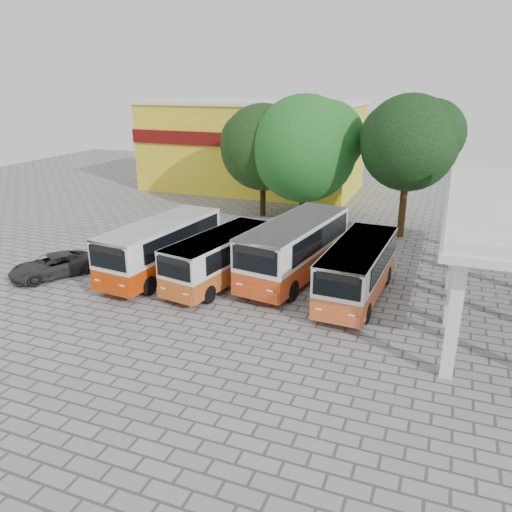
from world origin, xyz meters
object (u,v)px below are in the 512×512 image
at_px(bus_centre_left, 220,256).
at_px(bus_centre_right, 295,246).
at_px(bus_far_left, 161,245).
at_px(parked_car, 52,266).
at_px(bus_far_right, 358,268).

relative_size(bus_centre_left, bus_centre_right, 0.84).
height_order(bus_centre_left, bus_centre_right, bus_centre_right).
distance_m(bus_far_left, parked_car, 6.04).
height_order(bus_far_left, parked_car, bus_far_left).
xyz_separation_m(bus_far_left, bus_centre_right, (6.91, 2.10, 0.12)).
relative_size(bus_centre_left, bus_far_right, 0.98).
distance_m(bus_centre_left, parked_car, 9.27).
bearing_deg(parked_car, bus_far_left, 52.80).
relative_size(bus_centre_right, parked_car, 2.05).
height_order(bus_far_left, bus_far_right, bus_far_left).
bearing_deg(bus_far_right, bus_centre_left, -171.54).
xyz_separation_m(bus_centre_left, bus_far_right, (7.02, 0.66, 0.08)).
relative_size(bus_far_left, parked_car, 1.90).
bearing_deg(parked_car, bus_far_right, 39.56).
distance_m(bus_far_left, bus_far_right, 10.52).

